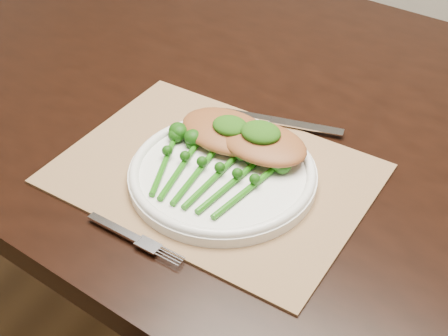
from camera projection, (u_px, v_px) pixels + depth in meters
The scene contains 10 objects.
dining_table at pixel (277, 267), 1.23m from camera, with size 1.70×1.10×0.75m.
placemat at pixel (214, 174), 0.87m from camera, with size 0.42×0.31×0.00m, color #8F6C49.
dinner_plate at pixel (223, 173), 0.85m from camera, with size 0.26×0.26×0.02m.
knife at pixel (271, 120), 0.96m from camera, with size 0.19×0.05×0.01m.
fork at pixel (141, 241), 0.76m from camera, with size 0.15×0.03×0.00m.
chicken_fillet_left at pixel (226, 131), 0.89m from camera, with size 0.14×0.10×0.03m, color brown.
chicken_fillet_right at pixel (262, 143), 0.86m from camera, with size 0.13×0.09×0.03m, color brown.
pesto_dollop_left at pixel (230, 126), 0.88m from camera, with size 0.05×0.04×0.02m, color #153F09.
pesto_dollop_right at pixel (261, 132), 0.86m from camera, with size 0.06×0.05×0.02m, color #153F09.
broccolini_bundle at pixel (204, 177), 0.83m from camera, with size 0.15×0.17×0.04m.
Camera 1 is at (0.40, -0.75, 1.31)m, focal length 50.00 mm.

